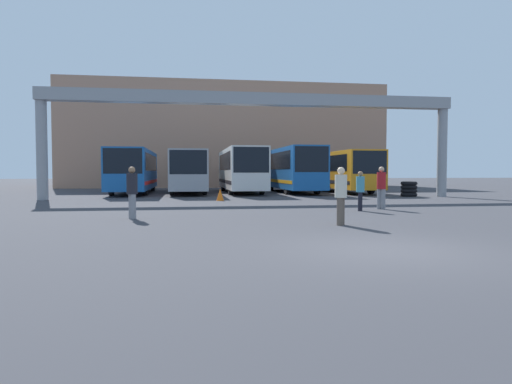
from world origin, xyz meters
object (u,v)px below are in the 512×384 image
bus_slot_4 (342,169)px  traffic_cone (220,195)px  pedestrian_mid_left (360,190)px  pedestrian_mid_right (132,191)px  bus_slot_1 (188,169)px  bus_slot_0 (134,169)px  pedestrian_near_left (341,194)px  bus_slot_2 (241,168)px  tire_stack (409,189)px  bus_slot_3 (292,167)px  pedestrian_near_center (381,187)px

bus_slot_4 → traffic_cone: (-10.12, -9.19, -1.44)m
pedestrian_mid_left → traffic_cone: (-5.14, 7.34, -0.52)m
pedestrian_mid_right → traffic_cone: bearing=-47.8°
bus_slot_1 → bus_slot_0: bearing=173.3°
pedestrian_mid_left → pedestrian_near_left: bearing=174.9°
pedestrian_mid_left → bus_slot_2: bearing=32.4°
bus_slot_4 → tire_stack: (2.18, -6.69, -1.29)m
bus_slot_4 → pedestrian_near_left: bearing=-109.3°
bus_slot_2 → bus_slot_3: (3.94, -0.16, 0.04)m
tire_stack → bus_slot_3: bearing=132.3°
pedestrian_mid_left → tire_stack: size_ratio=1.54×
bus_slot_4 → pedestrian_near_center: size_ratio=6.19×
pedestrian_near_center → tire_stack: bearing=105.2°
bus_slot_0 → bus_slot_4: 15.76m
bus_slot_3 → pedestrian_near_center: (0.18, -15.86, -0.96)m
bus_slot_1 → bus_slot_4: bus_slot_4 is taller
bus_slot_1 → traffic_cone: size_ratio=16.96×
pedestrian_near_center → pedestrian_mid_left: size_ratio=1.12×
bus_slot_3 → pedestrian_mid_right: size_ratio=6.40×
bus_slot_4 → pedestrian_near_left: bus_slot_4 is taller
pedestrian_near_center → pedestrian_mid_left: 1.42m
traffic_cone → pedestrian_near_center: bearing=-46.2°
bus_slot_4 → pedestrian_mid_right: size_ratio=6.34×
pedestrian_near_left → pedestrian_near_center: 6.45m
bus_slot_0 → pedestrian_near_center: (12.00, -16.29, -0.85)m
bus_slot_4 → bus_slot_2: bearing=178.5°
bus_slot_1 → bus_slot_4: 11.82m
pedestrian_near_left → pedestrian_mid_right: pedestrian_mid_right is taller
pedestrian_near_center → traffic_cone: 9.20m
pedestrian_mid_left → tire_stack: bearing=-13.4°
bus_slot_1 → bus_slot_3: size_ratio=0.99×
pedestrian_mid_left → bus_slot_3: bearing=19.0°
bus_slot_0 → tire_stack: 19.36m
pedestrian_mid_right → traffic_cone: (3.61, 9.16, -0.60)m
bus_slot_2 → pedestrian_mid_left: 17.02m
bus_slot_2 → bus_slot_4: 7.88m
bus_slot_0 → bus_slot_3: size_ratio=1.08×
bus_slot_2 → tire_stack: 12.27m
bus_slot_3 → pedestrian_mid_left: bus_slot_3 is taller
bus_slot_1 → pedestrian_near_left: bus_slot_1 is taller
pedestrian_mid_right → pedestrian_near_left: bearing=-140.1°
bus_slot_1 → bus_slot_2: bus_slot_2 is taller
pedestrian_mid_left → tire_stack: pedestrian_mid_left is taller
bus_slot_2 → pedestrian_mid_left: bearing=-80.2°
bus_slot_0 → bus_slot_2: size_ratio=1.05×
bus_slot_3 → pedestrian_near_left: 21.50m
pedestrian_near_left → bus_slot_3: bearing=-153.3°
pedestrian_near_center → bus_slot_2: bearing=152.7°
bus_slot_1 → pedestrian_mid_left: (6.84, -16.54, -0.90)m
pedestrian_near_left → pedestrian_mid_right: 6.92m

